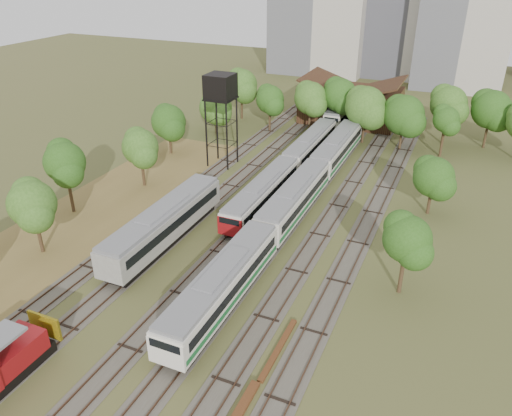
% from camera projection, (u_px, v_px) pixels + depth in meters
% --- Properties ---
extents(ground, '(240.00, 240.00, 0.00)m').
position_uv_depth(ground, '(182.00, 323.00, 39.83)').
color(ground, '#475123').
rests_on(ground, ground).
extents(dry_grass_patch, '(14.00, 60.00, 0.04)m').
position_uv_depth(dry_grass_patch, '(75.00, 231.00, 52.76)').
color(dry_grass_patch, brown).
rests_on(dry_grass_patch, ground).
extents(tracks, '(24.60, 80.00, 0.19)m').
position_uv_depth(tracks, '(285.00, 196.00, 60.39)').
color(tracks, '#4C473D').
rests_on(tracks, ground).
extents(railcar_red_set, '(2.68, 34.58, 3.30)m').
position_uv_depth(railcar_red_set, '(289.00, 167.00, 64.06)').
color(railcar_red_set, black).
rests_on(railcar_red_set, ground).
extents(railcar_green_set, '(2.95, 52.08, 3.65)m').
position_uv_depth(railcar_green_set, '(294.00, 200.00, 55.17)').
color(railcar_green_set, black).
rests_on(railcar_green_set, ground).
extents(railcar_rear, '(2.81, 16.08, 3.47)m').
position_uv_depth(railcar_rear, '(344.00, 111.00, 86.19)').
color(railcar_rear, black).
rests_on(railcar_rear, ground).
extents(old_grey_coach, '(3.11, 18.00, 3.85)m').
position_uv_depth(old_grey_coach, '(165.00, 224.00, 49.99)').
color(old_grey_coach, black).
rests_on(old_grey_coach, ground).
extents(water_tower, '(3.60, 3.60, 12.42)m').
position_uv_depth(water_tower, '(220.00, 89.00, 64.72)').
color(water_tower, black).
rests_on(water_tower, ground).
extents(rail_pile_far, '(0.44, 6.97, 0.23)m').
position_uv_depth(rail_pile_far, '(278.00, 349.00, 37.04)').
color(rail_pile_far, brown).
rests_on(rail_pile_far, ground).
extents(maintenance_shed, '(16.45, 11.55, 7.58)m').
position_uv_depth(maintenance_shed, '(351.00, 104.00, 86.03)').
color(maintenance_shed, '#331612').
rests_on(maintenance_shed, ground).
extents(tree_band_left, '(7.69, 53.62, 8.31)m').
position_uv_depth(tree_band_left, '(135.00, 145.00, 62.15)').
color(tree_band_left, '#382616').
rests_on(tree_band_left, ground).
extents(tree_band_far, '(49.40, 11.41, 8.83)m').
position_uv_depth(tree_band_far, '(376.00, 104.00, 76.09)').
color(tree_band_far, '#382616').
rests_on(tree_band_far, ground).
extents(tree_band_right, '(4.75, 39.09, 7.38)m').
position_uv_depth(tree_band_right, '(431.00, 175.00, 53.62)').
color(tree_band_right, '#382616').
rests_on(tree_band_right, ground).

